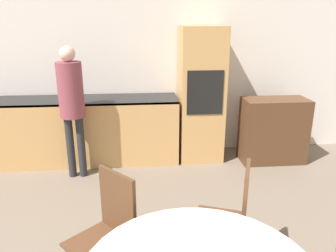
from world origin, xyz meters
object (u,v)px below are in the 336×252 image
(sideboard, at_px, (273,130))
(chair_far_left, at_px, (109,228))
(person_standing, at_px, (71,98))
(chair_far_right, at_px, (232,216))
(oven_unit, at_px, (201,95))

(sideboard, relative_size, chair_far_left, 0.98)
(chair_far_left, bearing_deg, person_standing, 154.56)
(person_standing, bearing_deg, chair_far_right, -50.95)
(oven_unit, bearing_deg, person_standing, -163.77)
(oven_unit, bearing_deg, chair_far_left, -114.65)
(oven_unit, relative_size, sideboard, 2.05)
(sideboard, distance_m, person_standing, 2.82)
(oven_unit, xyz_separation_m, sideboard, (1.02, -0.24, -0.49))
(person_standing, bearing_deg, chair_far_left, -73.34)
(sideboard, xyz_separation_m, person_standing, (-2.74, -0.26, 0.59))
(sideboard, height_order, person_standing, person_standing)
(sideboard, bearing_deg, oven_unit, 166.81)
(chair_far_right, height_order, person_standing, person_standing)
(sideboard, relative_size, chair_far_right, 0.98)
(sideboard, height_order, chair_far_right, chair_far_right)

